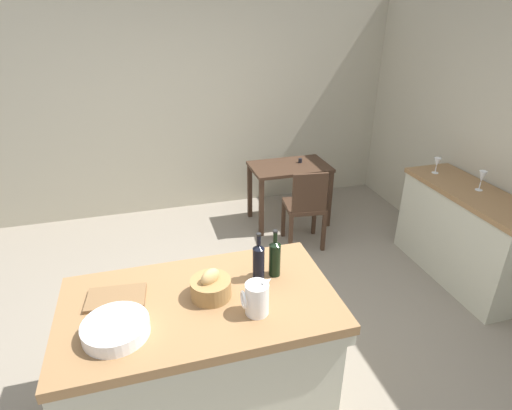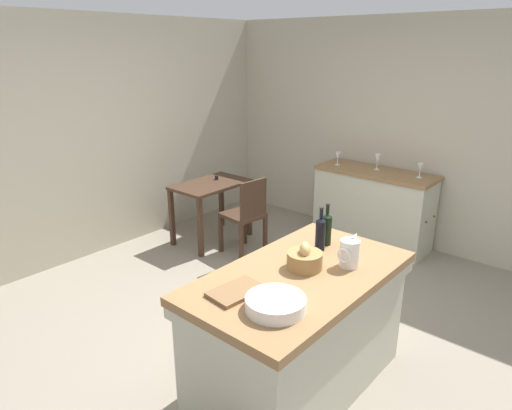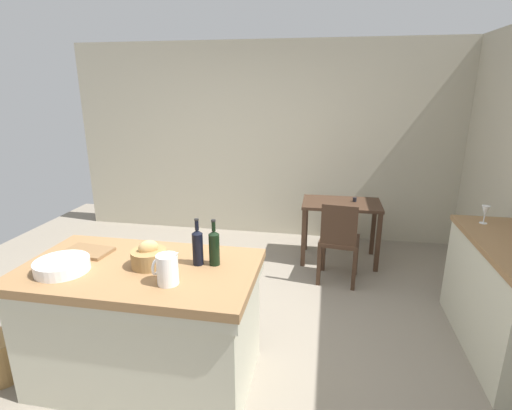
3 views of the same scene
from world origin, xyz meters
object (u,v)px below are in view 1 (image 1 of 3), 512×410
(pitcher, at_px, (257,298))
(cutting_board, at_px, (116,298))
(wine_bottle_dark, at_px, (275,257))
(writing_desk, at_px, (289,175))
(wooden_chair, at_px, (306,206))
(bread_basket, at_px, (211,287))
(wine_glass_left, at_px, (482,177))
(side_cabinet, at_px, (464,235))
(wash_bowl, at_px, (116,329))
(island_table, at_px, (204,352))
(wine_bottle_amber, at_px, (259,261))
(wine_glass_middle, at_px, (437,163))

(pitcher, relative_size, cutting_board, 0.70)
(pitcher, xyz_separation_m, wine_bottle_dark, (0.20, 0.31, 0.03))
(writing_desk, relative_size, wooden_chair, 1.00)
(bread_basket, distance_m, wine_glass_left, 2.70)
(side_cabinet, distance_m, wash_bowl, 3.23)
(wooden_chair, relative_size, wine_bottle_dark, 2.84)
(side_cabinet, bearing_deg, writing_desk, 128.83)
(bread_basket, relative_size, wine_bottle_dark, 0.74)
(island_table, xyz_separation_m, wine_bottle_amber, (0.38, 0.10, 0.53))
(writing_desk, bearing_deg, wine_bottle_amber, -114.66)
(island_table, height_order, wooden_chair, wooden_chair)
(pitcher, relative_size, wine_glass_middle, 1.46)
(island_table, bearing_deg, cutting_board, 163.64)
(cutting_board, bearing_deg, bread_basket, -12.33)
(side_cabinet, xyz_separation_m, writing_desk, (-1.21, 1.50, 0.16))
(writing_desk, distance_m, wine_glass_left, 1.99)
(cutting_board, distance_m, wine_glass_left, 3.19)
(writing_desk, bearing_deg, bread_basket, -120.04)
(side_cabinet, height_order, cutting_board, cutting_board)
(wash_bowl, bearing_deg, island_table, 18.85)
(writing_desk, distance_m, bread_basket, 2.65)
(side_cabinet, bearing_deg, cutting_board, -167.80)
(bread_basket, height_order, wine_bottle_amber, wine_bottle_amber)
(pitcher, bearing_deg, cutting_board, 156.62)
(island_table, height_order, bread_basket, bread_basket)
(wine_bottle_amber, xyz_separation_m, wine_glass_left, (2.27, 0.71, 0.02))
(wine_bottle_amber, relative_size, wine_glass_left, 1.77)
(bread_basket, xyz_separation_m, wine_bottle_amber, (0.31, 0.08, 0.06))
(side_cabinet, xyz_separation_m, wine_bottle_dark, (-2.11, -0.67, 0.56))
(side_cabinet, distance_m, wooden_chair, 1.54)
(wash_bowl, height_order, wine_glass_left, wine_glass_left)
(island_table, distance_m, writing_desk, 2.69)
(pitcher, height_order, wine_glass_middle, pitcher)
(wine_glass_middle, bearing_deg, writing_desk, 138.56)
(wine_bottle_dark, bearing_deg, side_cabinet, 17.75)
(bread_basket, bearing_deg, wine_bottle_dark, 13.70)
(wash_bowl, relative_size, wine_glass_left, 1.86)
(bread_basket, bearing_deg, wine_bottle_amber, 15.31)
(writing_desk, xyz_separation_m, wine_glass_middle, (1.15, -1.02, 0.40))
(pitcher, relative_size, wine_bottle_amber, 0.71)
(writing_desk, xyz_separation_m, wash_bowl, (-1.84, -2.45, 0.31))
(pitcher, height_order, bread_basket, pitcher)
(wine_bottle_amber, relative_size, wine_glass_middle, 2.06)
(wooden_chair, distance_m, pitcher, 2.23)
(pitcher, bearing_deg, wooden_chair, 60.44)
(wooden_chair, relative_size, bread_basket, 3.84)
(bread_basket, bearing_deg, pitcher, -43.75)
(side_cabinet, height_order, writing_desk, side_cabinet)
(writing_desk, relative_size, wash_bowl, 2.66)
(wooden_chair, relative_size, wash_bowl, 2.65)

